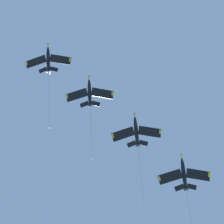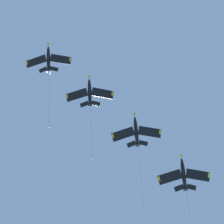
# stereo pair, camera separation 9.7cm
# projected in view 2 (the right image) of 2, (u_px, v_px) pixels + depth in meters

# --- Properties ---
(jet_lead) EXTENTS (33.14, 19.36, 18.35)m
(jet_lead) POSITION_uv_depth(u_px,v_px,m) (49.00, 72.00, 132.64)
(jet_lead) COLOR black
(jet_second) EXTENTS (30.51, 19.42, 16.78)m
(jet_second) POSITION_uv_depth(u_px,v_px,m) (90.00, 103.00, 127.71)
(jet_second) COLOR black
(jet_third) EXTENTS (32.31, 19.36, 16.67)m
(jet_third) POSITION_uv_depth(u_px,v_px,m) (137.00, 144.00, 122.79)
(jet_third) COLOR black
(jet_fourth) EXTENTS (32.66, 19.39, 17.54)m
(jet_fourth) POSITION_uv_depth(u_px,v_px,m) (186.00, 190.00, 116.49)
(jet_fourth) COLOR black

